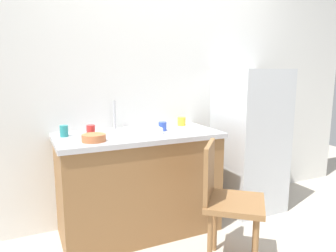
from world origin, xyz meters
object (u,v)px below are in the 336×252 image
terracotta_bowl (94,138)px  cup_yellow (182,121)px  chair (226,198)px  cup_blue (163,126)px  cup_red (91,131)px  refrigerator (249,140)px  cup_teal (64,131)px  dish_tray (143,130)px

terracotta_bowl → cup_yellow: 0.96m
chair → cup_blue: size_ratio=11.55×
chair → terracotta_bowl: 1.05m
cup_red → cup_yellow: bearing=11.8°
refrigerator → cup_blue: bearing=179.7°
chair → cup_teal: bearing=89.3°
cup_teal → cup_blue: bearing=-7.1°
refrigerator → chair: 1.09m
cup_teal → cup_yellow: cup_teal is taller
cup_red → cup_blue: cup_red is taller
refrigerator → cup_teal: bearing=176.6°
cup_teal → cup_yellow: (1.07, 0.06, -0.01)m
refrigerator → chair: bearing=-137.3°
dish_tray → cup_teal: (-0.61, 0.14, 0.02)m
dish_tray → cup_red: (-0.42, 0.01, 0.02)m
cup_red → refrigerator: bearing=0.7°
cup_blue → cup_red: bearing=-177.9°
terracotta_bowl → cup_yellow: bearing=20.1°
refrigerator → chair: size_ratio=1.57×
refrigerator → terracotta_bowl: bearing=-174.1°
chair → cup_teal: cup_teal is taller
cup_teal → dish_tray: bearing=-12.8°
cup_teal → cup_yellow: bearing=3.3°
dish_tray → terracotta_bowl: bearing=-163.4°
refrigerator → cup_red: refrigerator is taller
refrigerator → cup_teal: size_ratio=15.64×
chair → dish_tray: size_ratio=3.18×
cup_red → chair: bearing=-41.9°
chair → dish_tray: (-0.36, 0.69, 0.40)m
chair → terracotta_bowl: size_ratio=5.05×
dish_tray → cup_yellow: (0.47, 0.20, 0.01)m
dish_tray → cup_blue: cup_blue is taller
chair → cup_yellow: 0.99m
cup_red → cup_teal: (-0.18, 0.12, -0.00)m
chair → cup_yellow: cup_yellow is taller
terracotta_bowl → cup_teal: (-0.18, 0.27, 0.02)m
chair → cup_yellow: bearing=33.2°
refrigerator → cup_red: bearing=-179.3°
cup_yellow → chair: bearing=-96.7°
cup_teal → chair: bearing=-40.5°
cup_red → terracotta_bowl: bearing=-93.4°
refrigerator → terracotta_bowl: (-1.58, -0.16, 0.20)m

